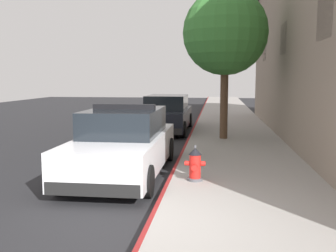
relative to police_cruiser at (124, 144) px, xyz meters
The scene contains 7 objects.
ground_plane 7.48m from the police_cruiser, 115.00° to the left, with size 30.23×60.00×0.20m, color #232326.
sidewalk_pavement 7.35m from the police_cruiser, 67.00° to the left, with size 3.26×60.00×0.13m, color gray.
curb_painted_edge 6.87m from the police_cruiser, 79.99° to the left, with size 0.08×60.00×0.13m, color maroon.
police_cruiser is the anchor object (origin of this frame).
parked_car_silver_ahead 7.67m from the police_cruiser, 89.76° to the left, with size 1.94×4.84×1.56m.
fire_hydrant 1.96m from the police_cruiser, 26.40° to the right, with size 0.44×0.40×0.76m.
street_tree 6.46m from the police_cruiser, 64.53° to the left, with size 3.00×3.00×5.25m.
Camera 1 is at (0.95, -5.62, 2.29)m, focal length 41.39 mm.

